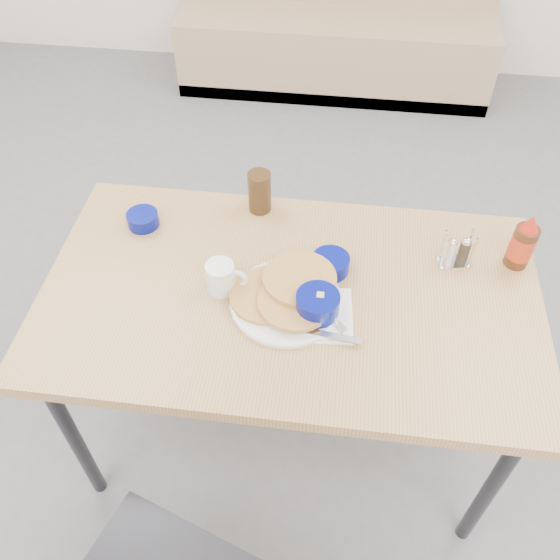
# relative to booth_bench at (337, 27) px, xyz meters

# --- Properties ---
(ground) EXTENTS (6.00, 6.00, 0.00)m
(ground) POSITION_rel_booth_bench_xyz_m (0.00, -2.78, -0.35)
(ground) COLOR slate
(ground) RESTS_ON ground
(booth_bench) EXTENTS (1.90, 0.56, 1.22)m
(booth_bench) POSITION_rel_booth_bench_xyz_m (0.00, 0.00, 0.00)
(booth_bench) COLOR tan
(booth_bench) RESTS_ON ground
(dining_table) EXTENTS (1.40, 0.80, 0.76)m
(dining_table) POSITION_rel_booth_bench_xyz_m (0.00, -2.53, 0.35)
(dining_table) COLOR tan
(dining_table) RESTS_ON ground
(pancake_plate) EXTENTS (0.33, 0.31, 0.06)m
(pancake_plate) POSITION_rel_booth_bench_xyz_m (-0.01, -2.57, 0.43)
(pancake_plate) COLOR white
(pancake_plate) RESTS_ON dining_table
(coffee_mug) EXTENTS (0.12, 0.08, 0.09)m
(coffee_mug) POSITION_rel_booth_bench_xyz_m (-0.19, -2.54, 0.46)
(coffee_mug) COLOR white
(coffee_mug) RESTS_ON dining_table
(grits_setting) EXTENTS (0.23, 0.21, 0.08)m
(grits_setting) POSITION_rel_booth_bench_xyz_m (0.08, -2.61, 0.44)
(grits_setting) COLOR white
(grits_setting) RESTS_ON dining_table
(creamer_bowl) EXTENTS (0.10, 0.10, 0.04)m
(creamer_bowl) POSITION_rel_booth_bench_xyz_m (-0.48, -2.31, 0.43)
(creamer_bowl) COLOR #040D6D
(creamer_bowl) RESTS_ON dining_table
(butter_bowl) EXTENTS (0.11, 0.11, 0.05)m
(butter_bowl) POSITION_rel_booth_bench_xyz_m (0.10, -2.43, 0.43)
(butter_bowl) COLOR #040D6D
(butter_bowl) RESTS_ON dining_table
(amber_tumbler) EXTENTS (0.09, 0.09, 0.14)m
(amber_tumbler) POSITION_rel_booth_bench_xyz_m (-0.14, -2.19, 0.48)
(amber_tumbler) COLOR #362211
(amber_tumbler) RESTS_ON dining_table
(condiment_caddy) EXTENTS (0.10, 0.07, 0.11)m
(condiment_caddy) POSITION_rel_booth_bench_xyz_m (0.46, -2.36, 0.45)
(condiment_caddy) COLOR silver
(condiment_caddy) RESTS_ON dining_table
(syrup_bottle) EXTENTS (0.07, 0.07, 0.18)m
(syrup_bottle) POSITION_rel_booth_bench_xyz_m (0.64, -2.34, 0.49)
(syrup_bottle) COLOR #47230F
(syrup_bottle) RESTS_ON dining_table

